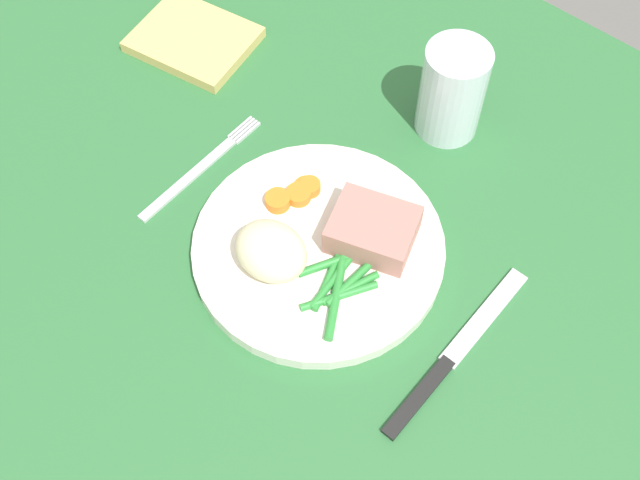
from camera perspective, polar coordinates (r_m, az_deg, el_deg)
dining_table at (r=77.07cm, az=-0.57°, el=-1.78°), size 120.00×90.00×2.00cm
dinner_plate at (r=75.82cm, az=0.00°, el=-0.71°), size 24.05×24.05×1.60cm
meat_portion at (r=74.36cm, az=3.80°, el=0.75°), size 9.42×8.53×3.16cm
mashed_potatoes at (r=72.42cm, az=-3.52°, el=-0.79°), size 7.11×5.86×4.36cm
carrot_slices at (r=77.78cm, az=-1.76°, el=3.35°), size 3.58×5.60×1.20cm
green_beans at (r=72.65cm, az=1.31°, el=-3.21°), size 7.04×9.48×0.84cm
fork at (r=82.85cm, az=-8.56°, el=5.09°), size 1.44×16.60×0.40cm
knife at (r=72.55cm, az=9.55°, el=-8.09°), size 1.70×20.50×0.64cm
water_glass at (r=83.40cm, az=9.49°, el=10.03°), size 6.65×6.65×10.49cm
napkin at (r=94.51cm, az=-9.03°, el=13.99°), size 14.47×12.47×1.31cm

